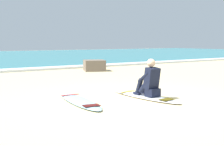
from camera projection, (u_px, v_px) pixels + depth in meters
ground_plane at (132, 99)px, 7.54m from camera, size 80.00×80.00×0.00m
breaking_foam at (21, 70)px, 14.82m from camera, size 80.00×0.90×0.11m
surfboard_main at (145, 96)px, 7.77m from camera, size 0.67×2.41×0.08m
surfer_seated at (150, 82)px, 7.60m from camera, size 0.38×0.71×0.95m
surfboard_spare_near at (79, 101)px, 7.18m from camera, size 0.84×2.44×0.08m
shoreline_rock at (94, 65)px, 14.76m from camera, size 1.28×1.27×0.54m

